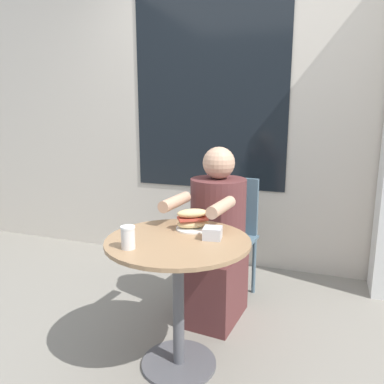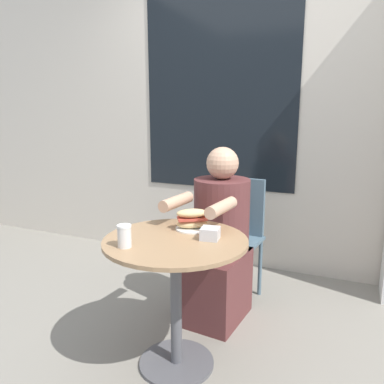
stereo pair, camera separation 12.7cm
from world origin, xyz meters
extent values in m
plane|color=gray|center=(0.00, 0.00, 0.00)|extent=(8.00, 8.00, 0.00)
cube|color=beige|center=(0.00, 1.52, 1.40)|extent=(8.00, 0.08, 2.80)
cube|color=black|center=(-0.30, 1.47, 1.58)|extent=(1.34, 0.01, 1.79)
cylinder|color=#997551|center=(0.00, 0.00, 0.70)|extent=(0.73, 0.73, 0.02)
cylinder|color=#515156|center=(0.00, 0.00, 0.35)|extent=(0.06, 0.06, 0.67)
cylinder|color=#515156|center=(0.00, 0.00, 0.01)|extent=(0.40, 0.40, 0.02)
cube|color=slate|center=(0.04, 0.81, 0.44)|extent=(0.41, 0.41, 0.02)
cube|color=slate|center=(0.06, 0.99, 0.66)|extent=(0.35, 0.06, 0.42)
cylinder|color=slate|center=(0.19, 0.63, 0.21)|extent=(0.03, 0.03, 0.43)
cylinder|color=slate|center=(-0.14, 0.67, 0.21)|extent=(0.03, 0.03, 0.43)
cylinder|color=slate|center=(0.22, 0.96, 0.21)|extent=(0.03, 0.03, 0.43)
cylinder|color=slate|center=(-0.11, 0.99, 0.21)|extent=(0.03, 0.03, 0.43)
cube|color=brown|center=(0.03, 0.53, 0.23)|extent=(0.38, 0.48, 0.45)
cylinder|color=brown|center=(0.04, 0.59, 0.69)|extent=(0.36, 0.36, 0.47)
sphere|color=tan|center=(0.04, 0.59, 1.02)|extent=(0.20, 0.20, 0.20)
cylinder|color=tan|center=(0.15, 0.26, 0.83)|extent=(0.09, 0.29, 0.07)
cylinder|color=tan|center=(-0.13, 0.29, 0.83)|extent=(0.09, 0.29, 0.07)
cylinder|color=white|center=(0.01, 0.18, 0.72)|extent=(0.18, 0.18, 0.01)
ellipsoid|color=#DBB77A|center=(0.01, 0.18, 0.74)|extent=(0.19, 0.16, 0.05)
cube|color=#B74233|center=(0.01, 0.18, 0.77)|extent=(0.18, 0.16, 0.01)
ellipsoid|color=#DBB77A|center=(0.01, 0.18, 0.80)|extent=(0.19, 0.16, 0.05)
cylinder|color=silver|center=(-0.17, -0.20, 0.76)|extent=(0.06, 0.06, 0.10)
cylinder|color=white|center=(-0.17, -0.20, 0.81)|extent=(0.07, 0.07, 0.01)
cube|color=silver|center=(0.16, 0.06, 0.74)|extent=(0.10, 0.10, 0.06)
camera|label=1|loc=(0.67, -1.65, 1.33)|focal=35.00mm
camera|label=2|loc=(0.79, -1.61, 1.33)|focal=35.00mm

